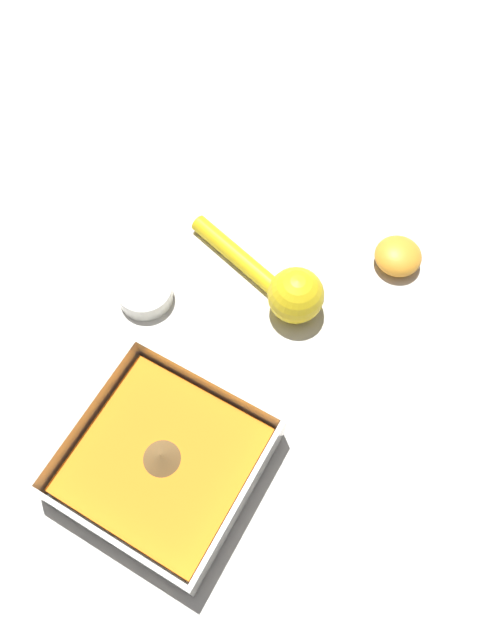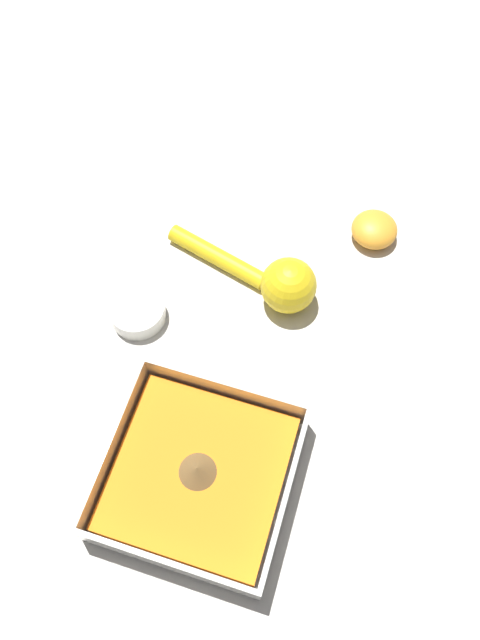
% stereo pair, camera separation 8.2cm
% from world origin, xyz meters
% --- Properties ---
extents(ground_plane, '(4.00, 4.00, 0.00)m').
position_xyz_m(ground_plane, '(0.00, 0.00, 0.00)').
color(ground_plane, beige).
extents(square_dish, '(0.22, 0.22, 0.07)m').
position_xyz_m(square_dish, '(-0.02, 0.05, 0.02)').
color(square_dish, silver).
rests_on(square_dish, ground_plane).
extents(spice_bowl, '(0.08, 0.08, 0.03)m').
position_xyz_m(spice_bowl, '(0.13, -0.14, 0.01)').
color(spice_bowl, silver).
rests_on(spice_bowl, ground_plane).
extents(lemon_squeezer, '(0.23, 0.10, 0.08)m').
position_xyz_m(lemon_squeezer, '(-0.03, -0.23, 0.03)').
color(lemon_squeezer, yellow).
rests_on(lemon_squeezer, ground_plane).
extents(lemon_half, '(0.07, 0.07, 0.04)m').
position_xyz_m(lemon_half, '(-0.15, -0.37, 0.02)').
color(lemon_half, orange).
rests_on(lemon_half, ground_plane).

